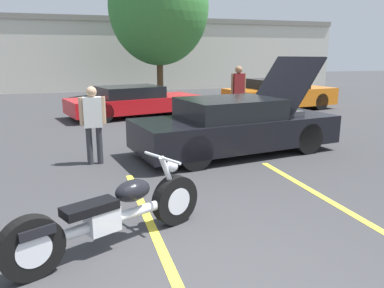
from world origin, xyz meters
TOP-DOWN VIEW (x-y plane):
  - parking_stripe_middle at (-0.35, 1.18)m, footprint 0.12×5.42m
  - parking_stripe_back at (2.44, 1.18)m, footprint 0.12×5.42m
  - far_building at (0.00, 22.59)m, footprint 32.00×4.20m
  - tree_background at (2.88, 16.13)m, footprint 4.88×4.88m
  - motorcycle at (-0.87, 1.30)m, footprint 2.34×1.25m
  - show_car_hood_open at (2.22, 4.89)m, footprint 4.82×2.51m
  - parked_car_right_row at (6.69, 10.79)m, footprint 4.71×2.55m
  - parked_car_left_row at (0.76, 10.78)m, footprint 5.04×2.93m
  - spectator_near_motorcycle at (-0.90, 4.88)m, footprint 0.52×0.21m
  - spectator_by_show_car at (3.95, 8.74)m, footprint 0.52×0.24m

SIDE VIEW (x-z plane):
  - parking_stripe_middle at x=-0.35m, z-range 0.00..0.01m
  - parking_stripe_back at x=2.44m, z-range 0.00..0.01m
  - motorcycle at x=-0.87m, z-range -0.09..0.88m
  - parked_car_left_row at x=0.76m, z-range -0.01..1.08m
  - parked_car_right_row at x=6.69m, z-range -0.01..1.23m
  - show_car_hood_open at x=2.22m, z-range -0.45..1.70m
  - spectator_near_motorcycle at x=-0.90m, z-range 0.14..1.73m
  - spectator_by_show_car at x=3.95m, z-range 0.19..2.02m
  - far_building at x=0.00m, z-range 0.14..4.54m
  - tree_background at x=2.88m, z-range 0.82..8.09m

